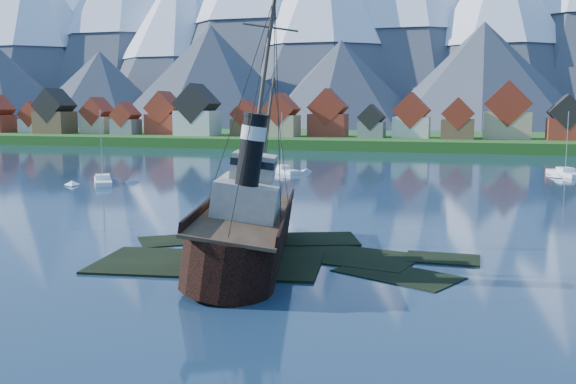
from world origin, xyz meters
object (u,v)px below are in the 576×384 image
(sailboat_a, at_px, (103,182))
(sailboat_c, at_px, (282,171))
(sailboat_e, at_px, (565,174))
(tugboat_wreck, at_px, (247,224))

(sailboat_a, relative_size, sailboat_c, 1.05)
(sailboat_c, xyz_separation_m, sailboat_e, (51.52, 9.73, -0.00))
(sailboat_a, height_order, sailboat_c, sailboat_a)
(sailboat_c, bearing_deg, sailboat_e, -38.69)
(sailboat_a, relative_size, sailboat_e, 1.03)
(sailboat_a, distance_m, sailboat_c, 34.27)
(tugboat_wreck, distance_m, sailboat_a, 58.39)
(tugboat_wreck, xyz_separation_m, sailboat_a, (-40.45, 42.03, -2.51))
(sailboat_a, distance_m, sailboat_e, 82.42)
(tugboat_wreck, relative_size, sailboat_a, 2.21)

